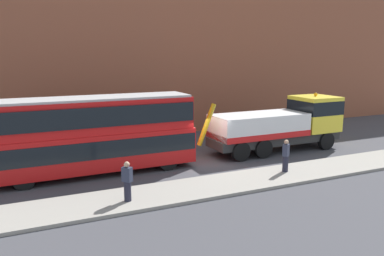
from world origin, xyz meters
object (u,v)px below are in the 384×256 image
pedestrian_bystander (286,156)px  pedestrian_onlooker (127,182)px  recovery_tow_truck (282,124)px  double_decker_bus (90,133)px

pedestrian_bystander → pedestrian_onlooker: bearing=60.0°
recovery_tow_truck → pedestrian_onlooker: (-11.60, -4.86, -0.77)m
pedestrian_onlooker → pedestrian_bystander: bearing=-36.5°
double_decker_bus → pedestrian_bystander: 10.26m
recovery_tow_truck → pedestrian_onlooker: size_ratio=5.94×
pedestrian_onlooker → double_decker_bus: bearing=57.2°
double_decker_bus → pedestrian_bystander: size_ratio=6.47×
pedestrian_bystander → recovery_tow_truck: bearing=-68.6°
recovery_tow_truck → pedestrian_onlooker: bearing=-157.8°
recovery_tow_truck → double_decker_bus: (-12.23, -0.00, 0.47)m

